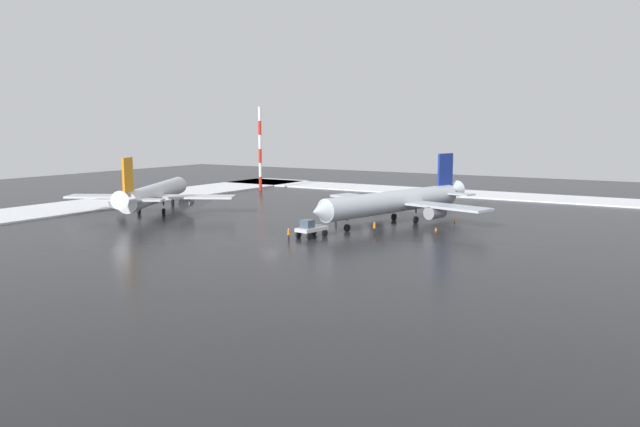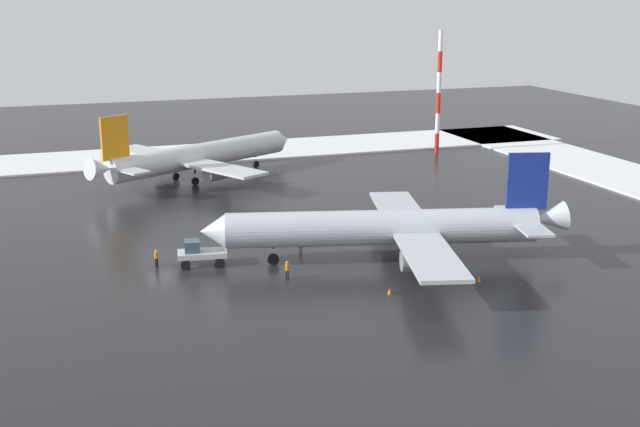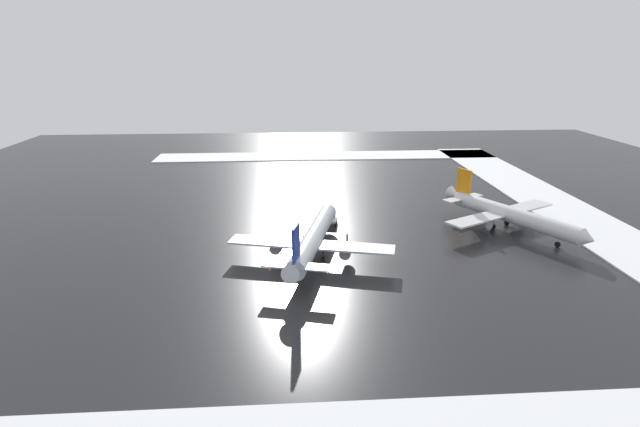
{
  "view_description": "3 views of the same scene",
  "coord_description": "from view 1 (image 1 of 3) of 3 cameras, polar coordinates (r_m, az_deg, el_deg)",
  "views": [
    {
      "loc": [
        67.4,
        48.7,
        15.07
      ],
      "look_at": [
        -4.01,
        5.4,
        3.29
      ],
      "focal_mm": 35.0,
      "sensor_mm": 36.0,
      "label": 1
    },
    {
      "loc": [
        9.02,
        75.99,
        24.79
      ],
      "look_at": [
        -14.89,
        5.61,
        4.42
      ],
      "focal_mm": 45.0,
      "sensor_mm": 36.0,
      "label": 2
    },
    {
      "loc": [
        -103.22,
        13.31,
        35.38
      ],
      "look_at": [
        -4.42,
        6.81,
        2.69
      ],
      "focal_mm": 28.0,
      "sensor_mm": 36.0,
      "label": 3
    }
  ],
  "objects": [
    {
      "name": "ground_crew_near_tug",
      "position": [
        87.46,
        4.99,
        -1.28
      ],
      "size": [
        0.36,
        0.36,
        1.71
      ],
      "rotation": [
        0.0,
        0.0,
        3.92
      ],
      "color": "black",
      "rests_on": "ground_plane"
    },
    {
      "name": "ground_plane",
      "position": [
        84.5,
        -4.55,
        -2.27
      ],
      "size": [
        240.0,
        240.0,
        0.0
      ],
      "primitive_type": "plane",
      "color": "#232326"
    },
    {
      "name": "airplane_distant_tail",
      "position": [
        111.95,
        -14.89,
        1.78
      ],
      "size": [
        31.72,
        27.08,
        10.28
      ],
      "rotation": [
        0.0,
        0.0,
        3.64
      ],
      "color": "silver",
      "rests_on": "ground_plane"
    },
    {
      "name": "snow_bank_far",
      "position": [
        120.44,
        -24.24,
        0.2
      ],
      "size": [
        152.0,
        16.0,
        0.27
      ],
      "primitive_type": "cube",
      "color": "white",
      "rests_on": "ground_plane"
    },
    {
      "name": "snow_bank_left",
      "position": [
        143.72,
        11.26,
        1.91
      ],
      "size": [
        14.0,
        116.0,
        0.27
      ],
      "primitive_type": "cube",
      "color": "white",
      "rests_on": "ground_plane"
    },
    {
      "name": "airplane_parked_starboard",
      "position": [
        97.4,
        7.02,
        1.12
      ],
      "size": [
        34.73,
        29.15,
        10.45
      ],
      "rotation": [
        0.0,
        0.0,
        6.03
      ],
      "color": "silver",
      "rests_on": "ground_plane"
    },
    {
      "name": "traffic_cone_near_nose",
      "position": [
        99.95,
        12.21,
        -0.66
      ],
      "size": [
        0.36,
        0.36,
        0.55
      ],
      "primitive_type": "cone",
      "color": "orange",
      "rests_on": "ground_plane"
    },
    {
      "name": "traffic_cone_mid_line",
      "position": [
        91.68,
        10.56,
        -1.39
      ],
      "size": [
        0.36,
        0.36,
        0.55
      ],
      "primitive_type": "cone",
      "color": "orange",
      "rests_on": "ground_plane"
    },
    {
      "name": "pushback_tug",
      "position": [
        84.63,
        -0.87,
        -1.34
      ],
      "size": [
        4.88,
        2.9,
        2.5
      ],
      "rotation": [
        0.0,
        0.0,
        6.13
      ],
      "color": "silver",
      "rests_on": "ground_plane"
    },
    {
      "name": "ground_crew_beside_wing",
      "position": [
        81.94,
        -2.89,
        -1.89
      ],
      "size": [
        0.36,
        0.36,
        1.71
      ],
      "rotation": [
        0.0,
        0.0,
        5.11
      ],
      "color": "black",
      "rests_on": "ground_plane"
    },
    {
      "name": "antenna_mast",
      "position": [
        146.38,
        -5.51,
        5.9
      ],
      "size": [
        0.7,
        0.7,
        19.43
      ],
      "color": "red",
      "rests_on": "ground_plane"
    },
    {
      "name": "ground_crew_mid_apron",
      "position": [
        94.78,
        1.46,
        -0.53
      ],
      "size": [
        0.36,
        0.36,
        1.71
      ],
      "rotation": [
        0.0,
        0.0,
        0.7
      ],
      "color": "black",
      "rests_on": "ground_plane"
    }
  ]
}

